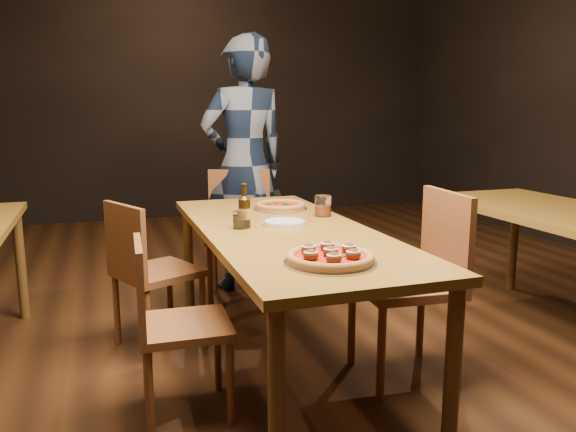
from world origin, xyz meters
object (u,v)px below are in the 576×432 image
object	(u,v)px
table_main	(285,242)
chair_main_e	(405,283)
chair_main_sw	(158,271)
plate_stack	(285,223)
diner	(244,165)
chair_main_nw	(185,324)
pizza_meatball	(330,257)
amber_glass	(323,206)
beer_bottle	(244,212)
water_glass	(240,220)
chair_end	(239,234)
pizza_margherita	(280,206)

from	to	relation	value
table_main	chair_main_e	bearing A→B (deg)	-25.84
chair_main_sw	plate_stack	bearing A→B (deg)	-152.82
diner	chair_main_nw	bearing A→B (deg)	57.27
chair_main_nw	pizza_meatball	bearing A→B (deg)	-127.27
amber_glass	diner	size ratio (longest dim) A/B	0.06
table_main	beer_bottle	world-z (taller)	beer_bottle
amber_glass	diner	xyz separation A→B (m)	(-0.14, 1.20, 0.12)
chair_main_e	diner	world-z (taller)	diner
plate_stack	beer_bottle	world-z (taller)	beer_bottle
amber_glass	water_glass	bearing A→B (deg)	-161.00
plate_stack	diner	bearing A→B (deg)	84.17
table_main	water_glass	world-z (taller)	water_glass
chair_main_sw	chair_main_e	world-z (taller)	chair_main_e
chair_end	table_main	bearing A→B (deg)	-76.54
plate_stack	amber_glass	size ratio (longest dim) A/B	1.95
beer_bottle	amber_glass	xyz separation A→B (m)	(0.49, 0.17, -0.02)
chair_main_sw	pizza_margherita	xyz separation A→B (m)	(0.72, -0.02, 0.33)
chair_main_nw	pizza_meatball	size ratio (longest dim) A/B	2.31
chair_main_nw	chair_main_sw	world-z (taller)	chair_main_sw
chair_main_e	amber_glass	xyz separation A→B (m)	(-0.23, 0.50, 0.32)
table_main	beer_bottle	size ratio (longest dim) A/B	9.31
table_main	diner	distance (m)	1.47
chair_main_e	water_glass	xyz separation A→B (m)	(-0.74, 0.32, 0.30)
water_glass	pizza_meatball	bearing A→B (deg)	-76.89
plate_stack	diner	world-z (taller)	diner
chair_main_e	beer_bottle	distance (m)	0.86
chair_main_sw	plate_stack	distance (m)	0.82
water_glass	pizza_margherita	bearing A→B (deg)	52.07
chair_main_e	amber_glass	size ratio (longest dim) A/B	8.66
pizza_meatball	plate_stack	bearing A→B (deg)	85.01
chair_main_e	diner	xyz separation A→B (m)	(-0.37, 1.70, 0.44)
pizza_margherita	water_glass	bearing A→B (deg)	-127.93
chair_main_sw	beer_bottle	xyz separation A→B (m)	(0.39, -0.47, 0.39)
pizza_meatball	amber_glass	xyz separation A→B (m)	(0.34, 0.91, 0.03)
table_main	chair_main_e	xyz separation A→B (m)	(0.53, -0.26, -0.19)
pizza_margherita	amber_glass	world-z (taller)	amber_glass
chair_main_nw	diner	xyz separation A→B (m)	(0.70, 1.69, 0.52)
amber_glass	diner	world-z (taller)	diner
chair_main_nw	plate_stack	xyz separation A→B (m)	(0.57, 0.33, 0.35)
chair_main_sw	table_main	bearing A→B (deg)	-158.25
chair_main_sw	beer_bottle	bearing A→B (deg)	-165.32
chair_main_sw	pizza_meatball	world-z (taller)	chair_main_sw
diner	chair_end	bearing A→B (deg)	56.85
water_glass	diner	distance (m)	1.43
pizza_meatball	beer_bottle	bearing A→B (deg)	101.08
pizza_margherita	beer_bottle	size ratio (longest dim) A/B	1.46
table_main	chair_main_sw	bearing A→B (deg)	136.56
table_main	diner	size ratio (longest dim) A/B	1.08
beer_bottle	chair_main_nw	bearing A→B (deg)	-137.32
beer_bottle	chair_main_e	bearing A→B (deg)	-24.71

